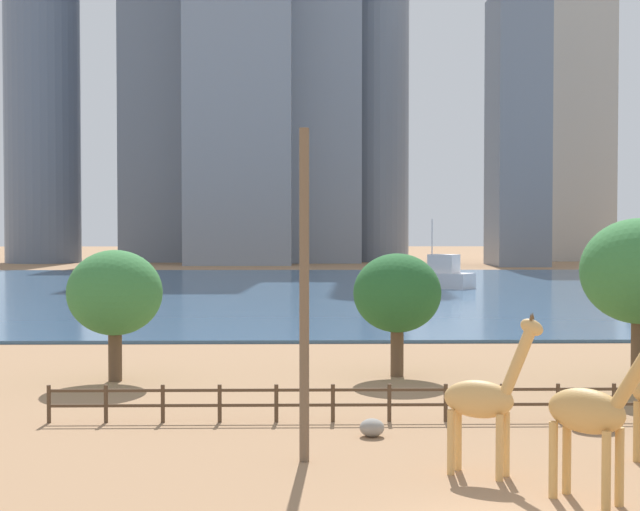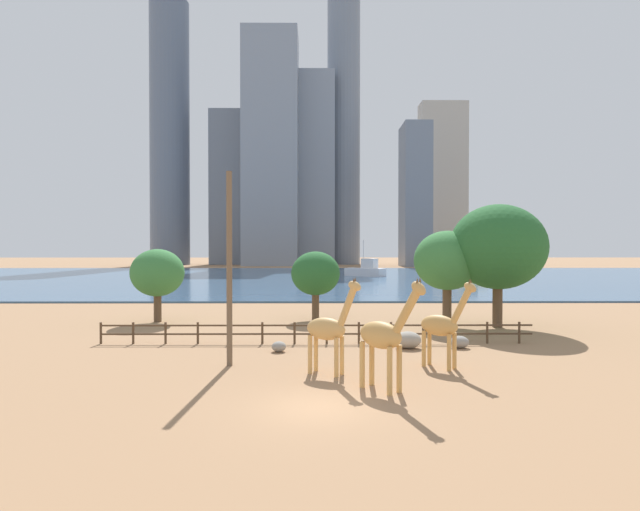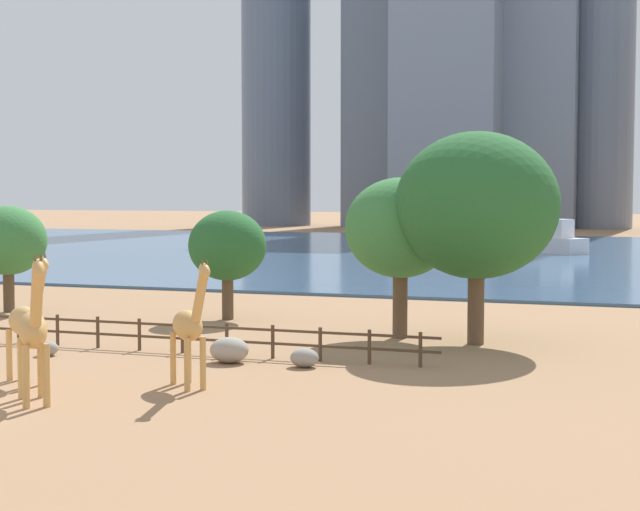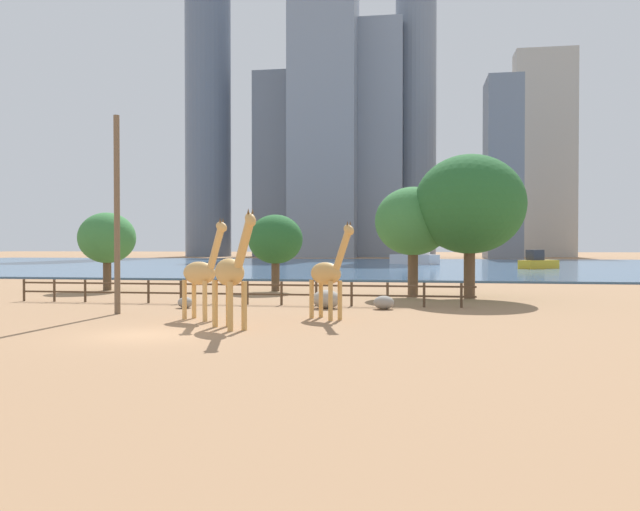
{
  "view_description": "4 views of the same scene",
  "coord_description": "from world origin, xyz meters",
  "px_view_note": "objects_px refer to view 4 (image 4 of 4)",
  "views": [
    {
      "loc": [
        -4.36,
        -21.43,
        6.79
      ],
      "look_at": [
        -3.4,
        29.36,
        5.17
      ],
      "focal_mm": 55.0,
      "sensor_mm": 36.0,
      "label": 1
    },
    {
      "loc": [
        -0.01,
        -18.0,
        5.78
      ],
      "look_at": [
        0.35,
        33.74,
        4.99
      ],
      "focal_mm": 28.0,
      "sensor_mm": 36.0,
      "label": 2
    },
    {
      "loc": [
        20.58,
        -22.72,
        6.4
      ],
      "look_at": [
        -0.7,
        37.8,
        2.26
      ],
      "focal_mm": 55.0,
      "sensor_mm": 36.0,
      "label": 3
    },
    {
      "loc": [
        9.92,
        -21.62,
        3.32
      ],
      "look_at": [
        2.88,
        23.74,
        2.54
      ],
      "focal_mm": 35.0,
      "sensor_mm": 36.0,
      "label": 4
    }
  ],
  "objects_px": {
    "boat_ferry": "(415,257)",
    "tree_right_tall": "(275,240)",
    "giraffe_companion": "(328,273)",
    "tree_left_large": "(107,238)",
    "giraffe_tall": "(202,273)",
    "boulder_small": "(185,302)",
    "giraffe_young": "(231,272)",
    "boat_sailboat": "(538,262)",
    "utility_pole": "(117,215)",
    "boulder_by_pole": "(384,302)",
    "boulder_near_fence": "(326,299)",
    "tree_left_small": "(413,222)",
    "tree_center_broad": "(470,204)"
  },
  "relations": [
    {
      "from": "tree_left_small",
      "to": "boat_ferry",
      "type": "xyz_separation_m",
      "value": [
        0.05,
        60.94,
        -3.43
      ]
    },
    {
      "from": "giraffe_tall",
      "to": "boulder_small",
      "type": "xyz_separation_m",
      "value": [
        -2.66,
        4.96,
        -1.8
      ]
    },
    {
      "from": "giraffe_companion",
      "to": "tree_right_tall",
      "type": "relative_size",
      "value": 0.79
    },
    {
      "from": "boat_ferry",
      "to": "giraffe_tall",
      "type": "bearing_deg",
      "value": 119.81
    },
    {
      "from": "giraffe_tall",
      "to": "giraffe_young",
      "type": "xyz_separation_m",
      "value": [
        2.16,
        -2.65,
        0.15
      ]
    },
    {
      "from": "giraffe_tall",
      "to": "tree_center_broad",
      "type": "xyz_separation_m",
      "value": [
        12.62,
        13.47,
        3.75
      ]
    },
    {
      "from": "giraffe_tall",
      "to": "boulder_by_pole",
      "type": "relative_size",
      "value": 4.2
    },
    {
      "from": "boulder_small",
      "to": "tree_left_large",
      "type": "relative_size",
      "value": 0.14
    },
    {
      "from": "boulder_small",
      "to": "tree_left_small",
      "type": "bearing_deg",
      "value": 38.13
    },
    {
      "from": "giraffe_young",
      "to": "boat_sailboat",
      "type": "bearing_deg",
      "value": 118.29
    },
    {
      "from": "tree_right_tall",
      "to": "boulder_by_pole",
      "type": "bearing_deg",
      "value": -53.85
    },
    {
      "from": "giraffe_young",
      "to": "utility_pole",
      "type": "bearing_deg",
      "value": -163.29
    },
    {
      "from": "tree_left_large",
      "to": "boat_ferry",
      "type": "distance_m",
      "value": 62.98
    },
    {
      "from": "giraffe_tall",
      "to": "boulder_near_fence",
      "type": "distance_m",
      "value": 7.7
    },
    {
      "from": "boulder_by_pole",
      "to": "boulder_small",
      "type": "relative_size",
      "value": 1.34
    },
    {
      "from": "utility_pole",
      "to": "boat_ferry",
      "type": "bearing_deg",
      "value": 79.19
    },
    {
      "from": "giraffe_young",
      "to": "boat_sailboat",
      "type": "distance_m",
      "value": 66.01
    },
    {
      "from": "giraffe_tall",
      "to": "tree_left_large",
      "type": "xyz_separation_m",
      "value": [
        -12.99,
        16.26,
        1.72
      ]
    },
    {
      "from": "boulder_by_pole",
      "to": "tree_left_large",
      "type": "distance_m",
      "value": 23.38
    },
    {
      "from": "boulder_near_fence",
      "to": "boat_sailboat",
      "type": "relative_size",
      "value": 0.26
    },
    {
      "from": "giraffe_tall",
      "to": "tree_right_tall",
      "type": "xyz_separation_m",
      "value": [
        -0.65,
        17.36,
        1.61
      ]
    },
    {
      "from": "boat_sailboat",
      "to": "boulder_near_fence",
      "type": "bearing_deg",
      "value": -150.33
    },
    {
      "from": "giraffe_companion",
      "to": "tree_left_large",
      "type": "xyz_separation_m",
      "value": [
        -18.46,
        15.13,
        1.76
      ]
    },
    {
      "from": "tree_left_small",
      "to": "giraffe_tall",
      "type": "bearing_deg",
      "value": -122.72
    },
    {
      "from": "tree_center_broad",
      "to": "tree_right_tall",
      "type": "distance_m",
      "value": 14.0
    },
    {
      "from": "giraffe_tall",
      "to": "boulder_by_pole",
      "type": "xyz_separation_m",
      "value": [
        7.7,
        5.94,
        -1.74
      ]
    },
    {
      "from": "utility_pole",
      "to": "tree_center_broad",
      "type": "bearing_deg",
      "value": 33.92
    },
    {
      "from": "giraffe_tall",
      "to": "utility_pole",
      "type": "height_order",
      "value": "utility_pole"
    },
    {
      "from": "utility_pole",
      "to": "boat_sailboat",
      "type": "distance_m",
      "value": 64.95
    },
    {
      "from": "giraffe_tall",
      "to": "boulder_near_fence",
      "type": "xyz_separation_m",
      "value": [
        4.71,
        5.88,
        -1.61
      ]
    },
    {
      "from": "boulder_by_pole",
      "to": "tree_center_broad",
      "type": "height_order",
      "value": "tree_center_broad"
    },
    {
      "from": "boat_ferry",
      "to": "tree_right_tall",
      "type": "bearing_deg",
      "value": 117.12
    },
    {
      "from": "boulder_near_fence",
      "to": "boat_ferry",
      "type": "bearing_deg",
      "value": 86.3
    },
    {
      "from": "giraffe_tall",
      "to": "utility_pole",
      "type": "xyz_separation_m",
      "value": [
        -4.84,
        1.73,
        2.67
      ]
    },
    {
      "from": "giraffe_young",
      "to": "tree_left_large",
      "type": "relative_size",
      "value": 0.82
    },
    {
      "from": "tree_left_large",
      "to": "tree_left_small",
      "type": "bearing_deg",
      "value": -5.27
    },
    {
      "from": "tree_right_tall",
      "to": "tree_left_small",
      "type": "height_order",
      "value": "tree_left_small"
    },
    {
      "from": "boulder_by_pole",
      "to": "boat_sailboat",
      "type": "relative_size",
      "value": 0.19
    },
    {
      "from": "utility_pole",
      "to": "boat_ferry",
      "type": "xyz_separation_m",
      "value": [
        14.02,
        73.43,
        -3.38
      ]
    },
    {
      "from": "boulder_small",
      "to": "boat_sailboat",
      "type": "bearing_deg",
      "value": 62.83
    },
    {
      "from": "tree_center_broad",
      "to": "giraffe_companion",
      "type": "bearing_deg",
      "value": -120.11
    },
    {
      "from": "giraffe_tall",
      "to": "giraffe_companion",
      "type": "height_order",
      "value": "giraffe_tall"
    },
    {
      "from": "giraffe_companion",
      "to": "boulder_by_pole",
      "type": "height_order",
      "value": "giraffe_companion"
    },
    {
      "from": "tree_center_broad",
      "to": "boat_ferry",
      "type": "height_order",
      "value": "tree_center_broad"
    },
    {
      "from": "tree_left_large",
      "to": "boulder_by_pole",
      "type": "bearing_deg",
      "value": -26.52
    },
    {
      "from": "giraffe_tall",
      "to": "boulder_by_pole",
      "type": "bearing_deg",
      "value": 67.4
    },
    {
      "from": "utility_pole",
      "to": "boulder_small",
      "type": "distance_m",
      "value": 5.93
    },
    {
      "from": "boulder_near_fence",
      "to": "tree_center_broad",
      "type": "relative_size",
      "value": 0.17
    },
    {
      "from": "giraffe_tall",
      "to": "boulder_small",
      "type": "distance_m",
      "value": 5.91
    },
    {
      "from": "utility_pole",
      "to": "boulder_near_fence",
      "type": "relative_size",
      "value": 6.39
    }
  ]
}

